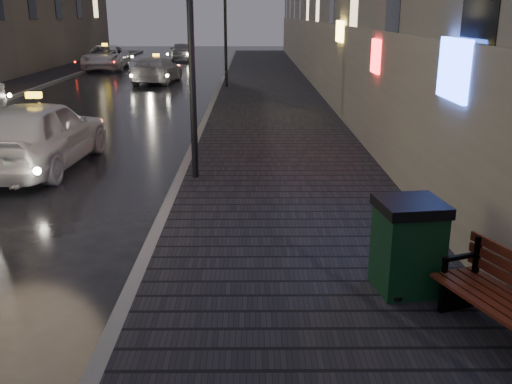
% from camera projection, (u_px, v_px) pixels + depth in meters
% --- Properties ---
extents(sidewalk, '(4.60, 58.00, 0.15)m').
position_uv_depth(sidewalk, '(269.00, 91.00, 26.91)').
color(sidewalk, black).
rests_on(sidewalk, ground).
extents(curb, '(0.20, 58.00, 0.15)m').
position_uv_depth(curb, '(218.00, 91.00, 26.89)').
color(curb, slate).
rests_on(curb, ground).
extents(sidewalk_far, '(2.40, 58.00, 0.15)m').
position_uv_depth(sidewalk_far, '(2.00, 91.00, 26.82)').
color(sidewalk_far, black).
rests_on(sidewalk_far, ground).
extents(curb_far, '(0.20, 58.00, 0.15)m').
position_uv_depth(curb_far, '(29.00, 91.00, 26.83)').
color(curb_far, slate).
rests_on(curb_far, ground).
extents(lamp_near, '(0.36, 0.36, 5.28)m').
position_uv_depth(lamp_near, '(190.00, 19.00, 11.56)').
color(lamp_near, black).
rests_on(lamp_near, sidewalk).
extents(lamp_far, '(0.36, 0.36, 5.28)m').
position_uv_depth(lamp_far, '(225.00, 15.00, 26.82)').
color(lamp_far, black).
rests_on(lamp_far, sidewalk).
extents(trash_bin, '(0.89, 0.89, 1.21)m').
position_uv_depth(trash_bin, '(408.00, 245.00, 7.28)').
color(trash_bin, black).
rests_on(trash_bin, sidewalk).
extents(taxi_near, '(2.34, 5.11, 1.70)m').
position_uv_depth(taxi_near, '(38.00, 134.00, 13.57)').
color(taxi_near, silver).
rests_on(taxi_near, ground).
extents(taxi_mid, '(2.45, 4.96, 1.38)m').
position_uv_depth(taxi_mid, '(157.00, 69.00, 30.57)').
color(taxi_mid, silver).
rests_on(taxi_mid, ground).
extents(taxi_far, '(3.03, 5.75, 1.54)m').
position_uv_depth(taxi_far, '(106.00, 57.00, 37.80)').
color(taxi_far, white).
rests_on(taxi_far, ground).
extents(car_far, '(2.17, 4.31, 1.41)m').
position_uv_depth(car_far, '(181.00, 51.00, 44.78)').
color(car_far, gray).
rests_on(car_far, ground).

